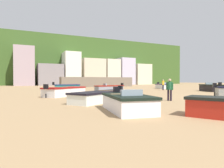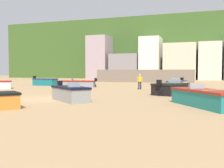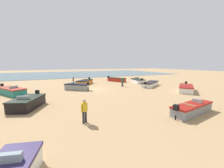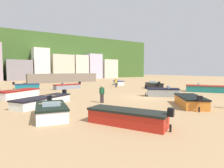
{
  "view_description": "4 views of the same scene",
  "coord_description": "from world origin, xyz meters",
  "px_view_note": "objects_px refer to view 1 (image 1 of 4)",
  "views": [
    {
      "loc": [
        -15.26,
        -11.48,
        1.51
      ],
      "look_at": [
        -6.44,
        7.29,
        1.1
      ],
      "focal_mm": 31.15,
      "sensor_mm": 36.0,
      "label": 1
    },
    {
      "loc": [
        10.39,
        -15.64,
        1.9
      ],
      "look_at": [
        1.89,
        9.12,
        0.65
      ],
      "focal_mm": 42.65,
      "sensor_mm": 36.0,
      "label": 2
    },
    {
      "loc": [
        6.1,
        20.27,
        3.85
      ],
      "look_at": [
        -1.55,
        3.65,
        1.21
      ],
      "focal_mm": 22.23,
      "sensor_mm": 36.0,
      "label": 3
    },
    {
      "loc": [
        -13.37,
        -14.79,
        2.9
      ],
      "look_at": [
        -0.69,
        5.35,
        1.16
      ],
      "focal_mm": 29.4,
      "sensor_mm": 36.0,
      "label": 4
    }
  ],
  "objects_px": {
    "boat_teal_0": "(67,88)",
    "boat_white_10": "(101,96)",
    "beach_walker_foreground": "(163,84)",
    "boat_black_6": "(212,88)",
    "beach_walker_distant": "(170,88)",
    "boat_white_2": "(162,86)",
    "boat_white_4": "(65,91)",
    "boat_grey_7": "(109,88)",
    "boat_white_3": "(127,103)"
  },
  "relations": [
    {
      "from": "boat_white_2",
      "to": "beach_walker_foreground",
      "type": "xyz_separation_m",
      "value": [
        -3.41,
        -4.28,
        0.52
      ]
    },
    {
      "from": "boat_white_4",
      "to": "beach_walker_foreground",
      "type": "distance_m",
      "value": 16.25
    },
    {
      "from": "boat_white_3",
      "to": "boat_white_10",
      "type": "distance_m",
      "value": 4.47
    },
    {
      "from": "boat_white_4",
      "to": "beach_walker_distant",
      "type": "xyz_separation_m",
      "value": [
        6.08,
        -7.55,
        0.52
      ]
    },
    {
      "from": "boat_white_2",
      "to": "beach_walker_distant",
      "type": "height_order",
      "value": "beach_walker_distant"
    },
    {
      "from": "boat_white_3",
      "to": "boat_white_2",
      "type": "bearing_deg",
      "value": -122.54
    },
    {
      "from": "boat_white_3",
      "to": "beach_walker_foreground",
      "type": "height_order",
      "value": "beach_walker_foreground"
    },
    {
      "from": "boat_teal_0",
      "to": "beach_walker_foreground",
      "type": "relative_size",
      "value": 2.28
    },
    {
      "from": "boat_grey_7",
      "to": "beach_walker_foreground",
      "type": "relative_size",
      "value": 2.85
    },
    {
      "from": "boat_white_4",
      "to": "beach_walker_foreground",
      "type": "bearing_deg",
      "value": 68.22
    },
    {
      "from": "boat_white_2",
      "to": "beach_walker_foreground",
      "type": "relative_size",
      "value": 2.29
    },
    {
      "from": "boat_black_6",
      "to": "beach_walker_foreground",
      "type": "height_order",
      "value": "beach_walker_foreground"
    },
    {
      "from": "boat_teal_0",
      "to": "boat_black_6",
      "type": "distance_m",
      "value": 19.48
    },
    {
      "from": "boat_white_10",
      "to": "beach_walker_foreground",
      "type": "xyz_separation_m",
      "value": [
        14.26,
        10.49,
        0.58
      ]
    },
    {
      "from": "boat_black_6",
      "to": "boat_white_10",
      "type": "height_order",
      "value": "boat_black_6"
    },
    {
      "from": "boat_white_3",
      "to": "boat_black_6",
      "type": "distance_m",
      "value": 20.89
    },
    {
      "from": "boat_teal_0",
      "to": "boat_white_10",
      "type": "height_order",
      "value": "boat_teal_0"
    },
    {
      "from": "boat_white_10",
      "to": "boat_white_2",
      "type": "bearing_deg",
      "value": -83.6
    },
    {
      "from": "boat_black_6",
      "to": "beach_walker_foreground",
      "type": "bearing_deg",
      "value": 147.87
    },
    {
      "from": "boat_white_10",
      "to": "boat_teal_0",
      "type": "bearing_deg",
      "value": -35.84
    },
    {
      "from": "boat_white_4",
      "to": "boat_white_10",
      "type": "height_order",
      "value": "boat_white_4"
    },
    {
      "from": "boat_white_3",
      "to": "beach_walker_distant",
      "type": "height_order",
      "value": "beach_walker_distant"
    },
    {
      "from": "boat_white_3",
      "to": "boat_white_4",
      "type": "relative_size",
      "value": 0.87
    },
    {
      "from": "boat_white_3",
      "to": "boat_teal_0",
      "type": "bearing_deg",
      "value": -82.42
    },
    {
      "from": "boat_white_2",
      "to": "boat_white_3",
      "type": "xyz_separation_m",
      "value": [
        -18.12,
        -19.22,
        -0.01
      ]
    },
    {
      "from": "boat_grey_7",
      "to": "boat_white_4",
      "type": "bearing_deg",
      "value": 120.24
    },
    {
      "from": "boat_white_3",
      "to": "beach_walker_distant",
      "type": "xyz_separation_m",
      "value": [
        5.2,
        2.86,
        0.53
      ]
    },
    {
      "from": "boat_white_2",
      "to": "boat_white_10",
      "type": "height_order",
      "value": "boat_white_2"
    },
    {
      "from": "boat_black_6",
      "to": "boat_white_10",
      "type": "relative_size",
      "value": 0.72
    },
    {
      "from": "boat_white_3",
      "to": "beach_walker_foreground",
      "type": "xyz_separation_m",
      "value": [
        14.71,
        14.94,
        0.53
      ]
    },
    {
      "from": "beach_walker_foreground",
      "to": "boat_black_6",
      "type": "bearing_deg",
      "value": 98.34
    },
    {
      "from": "boat_white_2",
      "to": "boat_black_6",
      "type": "height_order",
      "value": "boat_black_6"
    },
    {
      "from": "boat_black_6",
      "to": "boat_grey_7",
      "type": "relative_size",
      "value": 0.83
    },
    {
      "from": "boat_teal_0",
      "to": "boat_white_4",
      "type": "relative_size",
      "value": 0.8
    },
    {
      "from": "boat_white_2",
      "to": "boat_teal_0",
      "type": "bearing_deg",
      "value": 17.87
    },
    {
      "from": "beach_walker_distant",
      "to": "boat_white_10",
      "type": "bearing_deg",
      "value": 43.25
    },
    {
      "from": "boat_teal_0",
      "to": "boat_white_2",
      "type": "height_order",
      "value": "boat_teal_0"
    },
    {
      "from": "beach_walker_foreground",
      "to": "beach_walker_distant",
      "type": "bearing_deg",
      "value": 24.26
    },
    {
      "from": "boat_white_2",
      "to": "beach_walker_distant",
      "type": "xyz_separation_m",
      "value": [
        -12.92,
        -16.36,
        0.52
      ]
    },
    {
      "from": "boat_teal_0",
      "to": "boat_black_6",
      "type": "relative_size",
      "value": 0.96
    },
    {
      "from": "boat_white_4",
      "to": "beach_walker_foreground",
      "type": "relative_size",
      "value": 2.85
    },
    {
      "from": "beach_walker_foreground",
      "to": "beach_walker_distant",
      "type": "height_order",
      "value": "same"
    },
    {
      "from": "boat_grey_7",
      "to": "beach_walker_foreground",
      "type": "xyz_separation_m",
      "value": [
        8.08,
        -1.75,
        0.55
      ]
    },
    {
      "from": "boat_white_2",
      "to": "boat_white_4",
      "type": "height_order",
      "value": "boat_white_4"
    },
    {
      "from": "boat_white_2",
      "to": "beach_walker_foreground",
      "type": "height_order",
      "value": "beach_walker_foreground"
    },
    {
      "from": "boat_grey_7",
      "to": "boat_white_10",
      "type": "xyz_separation_m",
      "value": [
        -6.18,
        -12.23,
        -0.02
      ]
    },
    {
      "from": "boat_white_3",
      "to": "boat_grey_7",
      "type": "height_order",
      "value": "boat_white_3"
    },
    {
      "from": "boat_white_4",
      "to": "boat_black_6",
      "type": "relative_size",
      "value": 1.2
    },
    {
      "from": "boat_white_10",
      "to": "boat_white_4",
      "type": "bearing_deg",
      "value": -20.85
    },
    {
      "from": "boat_teal_0",
      "to": "boat_white_10",
      "type": "distance_m",
      "value": 13.83
    }
  ]
}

